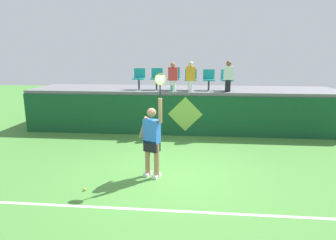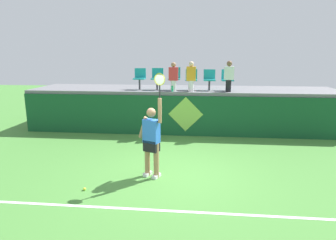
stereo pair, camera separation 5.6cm
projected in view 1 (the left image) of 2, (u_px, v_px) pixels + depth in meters
ground_plane at (173, 175)px, 7.29m from camera, size 40.00×40.00×0.00m
court_back_wall at (181, 116)px, 10.74m from camera, size 12.02×0.20×1.49m
spectator_platform at (183, 90)px, 11.73m from camera, size 12.02×2.51×0.12m
court_baseline_stripe at (166, 211)px, 5.63m from camera, size 10.82×0.08×0.01m
tennis_player at (152, 139)px, 7.00m from camera, size 0.71×0.39×2.54m
tennis_ball at (85, 189)px, 6.45m from camera, size 0.07×0.07×0.07m
water_bottle at (172, 89)px, 10.67m from camera, size 0.07×0.07×0.22m
stadium_chair_0 at (139, 77)px, 11.32m from camera, size 0.44×0.42×0.81m
stadium_chair_1 at (157, 77)px, 11.26m from camera, size 0.44×0.42×0.82m
stadium_chair_2 at (174, 77)px, 11.20m from camera, size 0.44×0.42×0.86m
stadium_chair_3 at (191, 78)px, 11.15m from camera, size 0.44×0.42×0.79m
stadium_chair_4 at (209, 78)px, 11.08m from camera, size 0.44×0.42×0.78m
stadium_chair_5 at (227, 79)px, 11.02m from camera, size 0.44×0.42×0.78m
spectator_0 at (191, 76)px, 10.68m from camera, size 0.34×0.20×1.09m
spectator_1 at (173, 76)px, 10.75m from camera, size 0.34×0.20×1.06m
spectator_2 at (228, 76)px, 10.54m from camera, size 0.34×0.20×1.12m
wall_signage_mount at (185, 136)px, 10.79m from camera, size 1.27×0.01×1.45m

